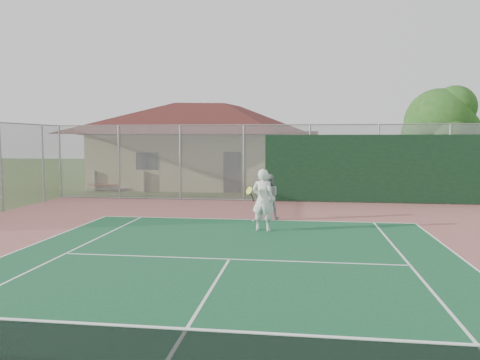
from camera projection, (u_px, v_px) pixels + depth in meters
name	position (u px, v px, depth m)	size (l,w,h in m)	color
back_fence	(312.00, 165.00, 21.07)	(20.08, 0.11, 3.53)	gray
side_fence_left	(1.00, 167.00, 18.24)	(0.08, 9.00, 3.50)	gray
clubhouse	(209.00, 137.00, 29.06)	(13.84, 9.33, 5.92)	tan
bleachers	(120.00, 180.00, 26.27)	(3.43, 2.54, 1.11)	#AE3F28
tree	(441.00, 125.00, 22.46)	(3.86, 3.66, 5.38)	#3D2416
player_white_front	(263.00, 200.00, 14.44)	(1.00, 0.82, 1.92)	white
player_grey_back	(268.00, 197.00, 16.49)	(0.85, 0.70, 1.60)	#A3A5A8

